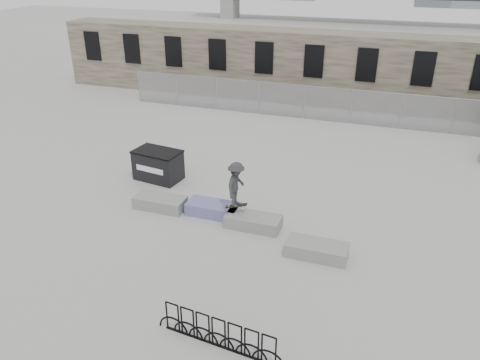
# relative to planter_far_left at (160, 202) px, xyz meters

# --- Properties ---
(ground) EXTENTS (120.00, 120.00, 0.00)m
(ground) POSITION_rel_planter_far_left_xyz_m (3.03, -0.01, -0.26)
(ground) COLOR #AAABA6
(ground) RESTS_ON ground
(stone_wall) EXTENTS (36.00, 2.58, 4.50)m
(stone_wall) POSITION_rel_planter_far_left_xyz_m (3.03, 16.23, 2.00)
(stone_wall) COLOR brown
(stone_wall) RESTS_ON ground
(chainlink_fence) EXTENTS (22.06, 0.06, 2.02)m
(chainlink_fence) POSITION_rel_planter_far_left_xyz_m (3.03, 12.49, 0.78)
(chainlink_fence) COLOR gray
(chainlink_fence) RESTS_ON ground
(planter_far_left) EXTENTS (2.00, 0.90, 0.47)m
(planter_far_left) POSITION_rel_planter_far_left_xyz_m (0.00, 0.00, 0.00)
(planter_far_left) COLOR gray
(planter_far_left) RESTS_ON ground
(planter_center_left) EXTENTS (2.00, 0.90, 0.47)m
(planter_center_left) POSITION_rel_planter_far_left_xyz_m (2.15, 0.20, 0.00)
(planter_center_left) COLOR #39349C
(planter_center_left) RESTS_ON ground
(planter_center_right) EXTENTS (2.00, 0.90, 0.47)m
(planter_center_right) POSITION_rel_planter_far_left_xyz_m (3.87, -0.19, 0.00)
(planter_center_right) COLOR gray
(planter_center_right) RESTS_ON ground
(planter_offset) EXTENTS (2.00, 0.90, 0.47)m
(planter_offset) POSITION_rel_planter_far_left_xyz_m (6.38, -1.22, 0.00)
(planter_offset) COLOR gray
(planter_offset) RESTS_ON ground
(dumpster) EXTENTS (2.17, 1.50, 1.33)m
(dumpster) POSITION_rel_planter_far_left_xyz_m (-1.26, 2.31, 0.41)
(dumpster) COLOR black
(dumpster) RESTS_ON ground
(bike_rack) EXTENTS (3.58, 0.42, 0.90)m
(bike_rack) POSITION_rel_planter_far_left_xyz_m (4.75, -5.94, 0.18)
(bike_rack) COLOR black
(bike_rack) RESTS_ON ground
(skateboarder) EXTENTS (0.80, 1.13, 1.81)m
(skateboarder) POSITION_rel_planter_far_left_xyz_m (3.21, -0.16, 1.37)
(skateboarder) COLOR #2E2F31
(skateboarder) RESTS_ON ground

